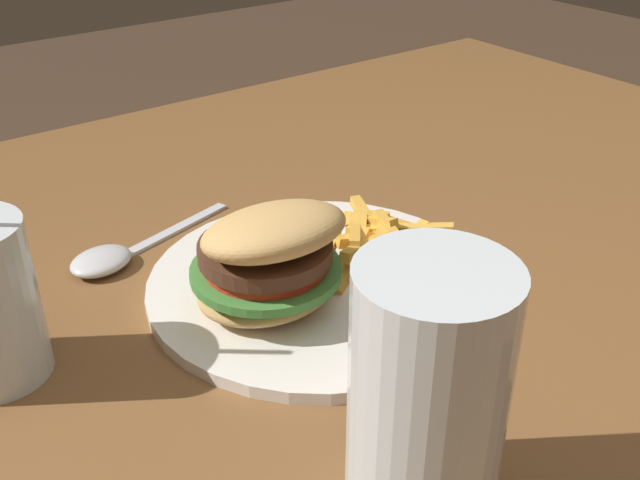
# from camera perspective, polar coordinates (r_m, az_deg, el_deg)

# --- Properties ---
(meal_plate_near) EXTENTS (0.28, 0.28, 0.10)m
(meal_plate_near) POSITION_cam_1_polar(r_m,az_deg,el_deg) (0.57, -1.59, -2.21)
(meal_plate_near) COLOR white
(meal_plate_near) RESTS_ON dining_table
(beer_glass) EXTENTS (0.08, 0.08, 0.15)m
(beer_glass) POSITION_cam_1_polar(r_m,az_deg,el_deg) (0.39, 8.16, -11.97)
(beer_glass) COLOR silver
(beer_glass) RESTS_ON dining_table
(spoon) EXTENTS (0.17, 0.07, 0.02)m
(spoon) POSITION_cam_1_polar(r_m,az_deg,el_deg) (0.65, -15.80, -1.31)
(spoon) COLOR silver
(spoon) RESTS_ON dining_table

